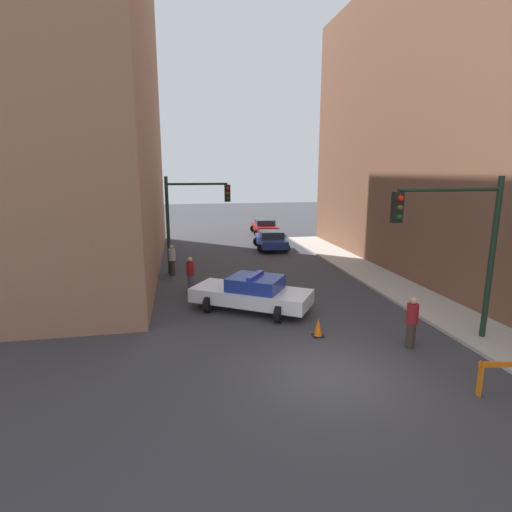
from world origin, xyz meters
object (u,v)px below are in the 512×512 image
traffic_light_near (462,235)px  traffic_cone (318,327)px  parked_car_near (271,240)px  barrier_mid (510,372)px  police_car (252,293)px  pedestrian_crossing (190,274)px  pedestrian_sidewalk (412,322)px  pedestrian_corner (172,260)px  traffic_light_far (188,211)px  parked_car_mid (265,226)px

traffic_light_near → traffic_cone: (-4.07, 1.28, -3.21)m
parked_car_near → barrier_mid: size_ratio=2.79×
traffic_light_near → police_car: bearing=143.9°
pedestrian_crossing → parked_car_near: bearing=-60.9°
traffic_light_near → police_car: 7.70m
parked_car_near → traffic_cone: 15.56m
pedestrian_sidewalk → police_car: bearing=-163.5°
pedestrian_crossing → traffic_cone: (4.06, -5.89, -0.54)m
traffic_light_near → pedestrian_sidewalk: size_ratio=3.13×
pedestrian_corner → parked_car_near: bearing=8.4°
parked_car_near → barrier_mid: (1.49, -19.78, -0.06)m
traffic_light_far → police_car: traffic_light_far is taller
pedestrian_crossing → barrier_mid: bearing=-172.8°
police_car → pedestrian_corner: bearing=59.9°
traffic_light_far → pedestrian_sidewalk: (6.51, -10.95, -2.54)m
pedestrian_corner → barrier_mid: size_ratio=1.05×
pedestrian_crossing → police_car: bearing=-170.4°
parked_car_mid → pedestrian_sidewalk: (-0.37, -23.71, 0.19)m
traffic_light_far → barrier_mid: traffic_light_far is taller
traffic_cone → pedestrian_corner: bearing=118.3°
police_car → parked_car_mid: (4.65, 19.37, -0.05)m
police_car → traffic_cone: size_ratio=7.55×
pedestrian_crossing → pedestrian_corner: bearing=-14.1°
traffic_cone → pedestrian_sidewalk: bearing=-28.5°
parked_car_near → traffic_light_near: bearing=-78.4°
pedestrian_corner → traffic_cone: (4.92, -9.15, -0.54)m
parked_car_near → barrier_mid: parked_car_near is taller
traffic_light_far → police_car: bearing=-71.3°
pedestrian_corner → traffic_light_near: bearing=-83.5°
pedestrian_crossing → pedestrian_sidewalk: same height
parked_car_near → pedestrian_crossing: 11.26m
parked_car_mid → pedestrian_corner: 15.34m
parked_car_mid → traffic_cone: size_ratio=6.70×
pedestrian_sidewalk → barrier_mid: (0.84, -2.96, -0.24)m
traffic_light_far → parked_car_mid: traffic_light_far is taller
traffic_light_far → pedestrian_corner: (-0.95, -0.41, -2.54)m
traffic_light_far → parked_car_near: (5.87, 5.88, -2.72)m
police_car → pedestrian_corner: size_ratio=2.99×
pedestrian_crossing → pedestrian_corner: 3.36m
traffic_cone → police_car: bearing=120.2°
traffic_light_far → pedestrian_crossing: (-0.10, -3.66, -2.54)m
parked_car_mid → traffic_light_near: bearing=-84.0°
pedestrian_crossing → pedestrian_sidewalk: (6.61, -7.28, 0.00)m
pedestrian_corner → traffic_light_far: bearing=-10.9°
traffic_light_near → pedestrian_corner: (-8.98, 10.42, -2.67)m
pedestrian_corner → barrier_mid: pedestrian_corner is taller
parked_car_near → pedestrian_corner: 9.28m
pedestrian_corner → barrier_mid: 15.85m
police_car → parked_car_near: bearing=16.4°
traffic_cone → barrier_mid: bearing=-52.0°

